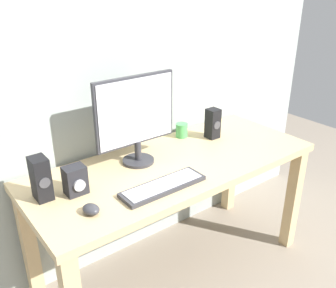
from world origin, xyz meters
TOP-DOWN VIEW (x-y plane):
  - ground_plane at (0.00, 0.00)m, footprint 6.00×6.00m
  - wall_back at (0.00, 0.37)m, footprint 3.04×0.04m
  - desk at (0.00, 0.00)m, footprint 1.63×0.66m
  - monitor at (-0.16, 0.13)m, footprint 0.47×0.17m
  - keyboard_primary at (-0.22, -0.18)m, footprint 0.44×0.13m
  - mouse at (-0.59, -0.16)m, footprint 0.08×0.09m
  - speaker_right at (0.39, 0.12)m, footprint 0.07×0.08m
  - speaker_left at (-0.71, 0.08)m, footprint 0.07×0.10m
  - audio_controller at (-0.57, 0.03)m, footprint 0.10×0.09m
  - coffee_mug at (0.25, 0.24)m, footprint 0.07×0.07m

SIDE VIEW (x-z plane):
  - ground_plane at x=0.00m, z-range 0.00..0.00m
  - desk at x=0.00m, z-range 0.27..1.02m
  - keyboard_primary at x=-0.22m, z-range 0.75..0.78m
  - mouse at x=-0.59m, z-range 0.76..0.80m
  - coffee_mug at x=0.25m, z-range 0.76..0.84m
  - audio_controller at x=-0.57m, z-range 0.75..0.89m
  - speaker_right at x=0.39m, z-range 0.76..0.94m
  - speaker_left at x=-0.71m, z-range 0.76..0.96m
  - monitor at x=-0.16m, z-range 0.78..1.26m
  - wall_back at x=0.00m, z-range 0.00..3.00m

